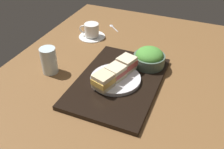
{
  "coord_description": "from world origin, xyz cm",
  "views": [
    {
      "loc": [
        -74.88,
        -29.13,
        61.8
      ],
      "look_at": [
        -3.32,
        1.08,
        5.0
      ],
      "focal_mm": 40.64,
      "sensor_mm": 36.0,
      "label": 1
    }
  ],
  "objects_px": {
    "sandwich_far": "(126,63)",
    "coffee_cup": "(91,31)",
    "sandwich_middle": "(115,72)",
    "teaspoon": "(112,26)",
    "sandwich_plate": "(115,79)",
    "salad_bowl": "(149,58)",
    "drinking_glass": "(49,61)",
    "sandwich_near": "(103,81)"
  },
  "relations": [
    {
      "from": "sandwich_far",
      "to": "coffee_cup",
      "type": "xyz_separation_m",
      "value": [
        0.25,
        0.28,
        -0.03
      ]
    },
    {
      "from": "sandwich_middle",
      "to": "coffee_cup",
      "type": "xyz_separation_m",
      "value": [
        0.32,
        0.26,
        -0.03
      ]
    },
    {
      "from": "teaspoon",
      "to": "sandwich_far",
      "type": "bearing_deg",
      "value": -150.18
    },
    {
      "from": "sandwich_plate",
      "to": "teaspoon",
      "type": "relative_size",
      "value": 2.43
    },
    {
      "from": "salad_bowl",
      "to": "sandwich_middle",
      "type": "bearing_deg",
      "value": 150.42
    },
    {
      "from": "salad_bowl",
      "to": "teaspoon",
      "type": "height_order",
      "value": "salad_bowl"
    },
    {
      "from": "sandwich_far",
      "to": "teaspoon",
      "type": "bearing_deg",
      "value": 29.82
    },
    {
      "from": "sandwich_plate",
      "to": "sandwich_middle",
      "type": "height_order",
      "value": "sandwich_middle"
    },
    {
      "from": "drinking_glass",
      "to": "teaspoon",
      "type": "xyz_separation_m",
      "value": [
        0.5,
        -0.07,
        -0.05
      ]
    },
    {
      "from": "salad_bowl",
      "to": "drinking_glass",
      "type": "relative_size",
      "value": 1.18
    },
    {
      "from": "teaspoon",
      "to": "drinking_glass",
      "type": "bearing_deg",
      "value": 171.93
    },
    {
      "from": "sandwich_plate",
      "to": "sandwich_far",
      "type": "relative_size",
      "value": 2.31
    },
    {
      "from": "sandwich_middle",
      "to": "drinking_glass",
      "type": "height_order",
      "value": "drinking_glass"
    },
    {
      "from": "sandwich_far",
      "to": "teaspoon",
      "type": "distance_m",
      "value": 0.46
    },
    {
      "from": "drinking_glass",
      "to": "teaspoon",
      "type": "bearing_deg",
      "value": -8.07
    },
    {
      "from": "sandwich_plate",
      "to": "salad_bowl",
      "type": "height_order",
      "value": "salad_bowl"
    },
    {
      "from": "sandwich_far",
      "to": "sandwich_middle",
      "type": "bearing_deg",
      "value": 164.83
    },
    {
      "from": "salad_bowl",
      "to": "teaspoon",
      "type": "relative_size",
      "value": 1.64
    },
    {
      "from": "sandwich_middle",
      "to": "teaspoon",
      "type": "xyz_separation_m",
      "value": [
        0.47,
        0.21,
        -0.05
      ]
    },
    {
      "from": "sandwich_middle",
      "to": "coffee_cup",
      "type": "height_order",
      "value": "sandwich_middle"
    },
    {
      "from": "sandwich_far",
      "to": "drinking_glass",
      "type": "distance_m",
      "value": 0.32
    },
    {
      "from": "coffee_cup",
      "to": "sandwich_near",
      "type": "bearing_deg",
      "value": -147.86
    },
    {
      "from": "sandwich_middle",
      "to": "drinking_glass",
      "type": "bearing_deg",
      "value": 95.72
    },
    {
      "from": "sandwich_plate",
      "to": "salad_bowl",
      "type": "distance_m",
      "value": 0.18
    },
    {
      "from": "sandwich_plate",
      "to": "coffee_cup",
      "type": "relative_size",
      "value": 1.44
    },
    {
      "from": "salad_bowl",
      "to": "coffee_cup",
      "type": "relative_size",
      "value": 0.97
    },
    {
      "from": "sandwich_middle",
      "to": "teaspoon",
      "type": "height_order",
      "value": "sandwich_middle"
    },
    {
      "from": "salad_bowl",
      "to": "sandwich_far",
      "type": "bearing_deg",
      "value": 141.06
    },
    {
      "from": "sandwich_middle",
      "to": "drinking_glass",
      "type": "xyz_separation_m",
      "value": [
        -0.03,
        0.28,
        -0.0
      ]
    },
    {
      "from": "sandwich_far",
      "to": "drinking_glass",
      "type": "bearing_deg",
      "value": 108.08
    },
    {
      "from": "sandwich_near",
      "to": "coffee_cup",
      "type": "height_order",
      "value": "sandwich_near"
    },
    {
      "from": "sandwich_near",
      "to": "sandwich_far",
      "type": "xyz_separation_m",
      "value": [
        0.14,
        -0.04,
        -0.0
      ]
    },
    {
      "from": "sandwich_plate",
      "to": "teaspoon",
      "type": "height_order",
      "value": "sandwich_plate"
    },
    {
      "from": "salad_bowl",
      "to": "coffee_cup",
      "type": "distance_m",
      "value": 0.39
    },
    {
      "from": "sandwich_far",
      "to": "salad_bowl",
      "type": "height_order",
      "value": "salad_bowl"
    },
    {
      "from": "sandwich_middle",
      "to": "salad_bowl",
      "type": "relative_size",
      "value": 0.63
    },
    {
      "from": "sandwich_near",
      "to": "salad_bowl",
      "type": "distance_m",
      "value": 0.25
    },
    {
      "from": "sandwich_far",
      "to": "teaspoon",
      "type": "height_order",
      "value": "sandwich_far"
    },
    {
      "from": "sandwich_middle",
      "to": "coffee_cup",
      "type": "distance_m",
      "value": 0.41
    },
    {
      "from": "salad_bowl",
      "to": "drinking_glass",
      "type": "xyz_separation_m",
      "value": [
        -0.18,
        0.37,
        0.0
      ]
    },
    {
      "from": "teaspoon",
      "to": "sandwich_plate",
      "type": "bearing_deg",
      "value": -155.88
    },
    {
      "from": "sandwich_near",
      "to": "teaspoon",
      "type": "height_order",
      "value": "sandwich_near"
    }
  ]
}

